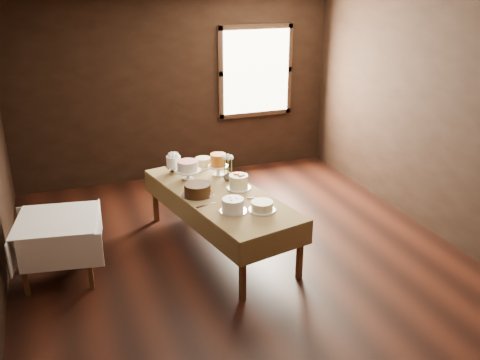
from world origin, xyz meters
name	(u,v)px	position (x,y,z in m)	size (l,w,h in m)	color
floor	(246,264)	(0.00, 0.00, 0.00)	(5.00, 6.00, 0.01)	black
ceiling	(248,3)	(0.00, 0.00, 2.80)	(5.00, 6.00, 0.01)	beige
wall_back	(176,89)	(0.00, 3.00, 1.40)	(5.00, 0.02, 2.80)	black
wall_front	(453,312)	(0.00, -3.00, 1.40)	(5.00, 0.02, 2.80)	black
wall_right	(443,123)	(2.50, 0.00, 1.40)	(0.02, 6.00, 2.80)	black
window	(256,72)	(1.30, 2.94, 1.60)	(1.10, 0.05, 1.30)	#FFEABF
display_table	(220,197)	(-0.14, 0.50, 0.65)	(1.35, 2.41, 0.70)	#462A17
side_table	(57,226)	(-1.94, 0.47, 0.61)	(0.94, 0.94, 0.68)	#462A17
cake_meringue	(174,165)	(-0.48, 1.30, 0.81)	(0.23, 0.23, 0.23)	silver
cake_speckled	(203,163)	(-0.07, 1.38, 0.76)	(0.27, 0.27, 0.12)	white
cake_lattice	(188,171)	(-0.37, 1.02, 0.81)	(0.33, 0.33, 0.24)	white
cake_caramel	(218,166)	(0.01, 1.01, 0.83)	(0.26, 0.26, 0.30)	white
cake_chocolate	(197,190)	(-0.40, 0.50, 0.77)	(0.43, 0.43, 0.14)	silver
cake_flowers	(239,182)	(0.11, 0.53, 0.78)	(0.29, 0.29, 0.17)	white
cake_swirl	(233,206)	(-0.17, -0.04, 0.77)	(0.29, 0.29, 0.15)	silver
cake_cream	(262,206)	(0.13, -0.13, 0.75)	(0.29, 0.29, 0.10)	white
cake_server_a	(233,198)	(-0.05, 0.28, 0.71)	(0.24, 0.03, 0.01)	silver
cake_server_b	(262,199)	(0.24, 0.15, 0.71)	(0.24, 0.03, 0.01)	silver
cake_server_c	(205,184)	(-0.23, 0.80, 0.71)	(0.24, 0.03, 0.01)	silver
cake_server_e	(209,204)	(-0.35, 0.22, 0.71)	(0.24, 0.03, 0.01)	silver
flower_vase	(228,176)	(0.07, 0.80, 0.76)	(0.12, 0.12, 0.12)	#2D2823
flower_bouquet	(228,162)	(0.07, 0.80, 0.95)	(0.14, 0.14, 0.20)	white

